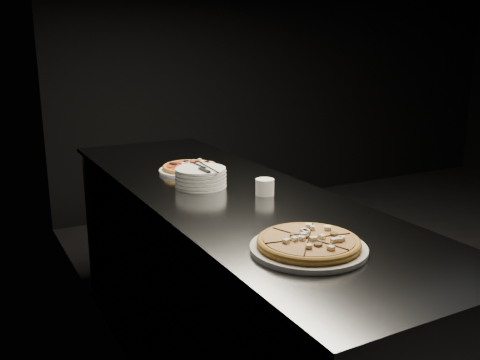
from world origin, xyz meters
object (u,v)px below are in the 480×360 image
pizza_tomato (190,168)px  cutlery (204,168)px  pizza_mushroom (309,244)px  plate_stack (201,177)px  counter (226,287)px  ramekin (265,186)px

pizza_tomato → cutlery: 0.30m
pizza_mushroom → plate_stack: (0.02, 0.84, 0.02)m
pizza_mushroom → pizza_tomato: (0.09, 1.10, -0.00)m
pizza_mushroom → cutlery: 0.82m
pizza_mushroom → cutlery: bearing=87.9°
pizza_tomato → plate_stack: 0.28m
counter → plate_stack: plate_stack is taller
pizza_mushroom → ramekin: size_ratio=4.81×
counter → cutlery: size_ratio=10.43×
pizza_mushroom → pizza_tomato: pizza_mushroom is taller
pizza_tomato → ramekin: 0.53m
plate_stack → counter: bearing=-49.7°
pizza_tomato → cutlery: cutlery is taller
pizza_tomato → plate_stack: size_ratio=1.37×
pizza_tomato → cutlery: (-0.06, -0.29, 0.07)m
pizza_tomato → plate_stack: bearing=-103.9°
counter → pizza_tomato: pizza_tomato is taller
plate_stack → pizza_tomato: bearing=76.1°
counter → cutlery: cutlery is taller
counter → cutlery: bearing=132.7°
counter → pizza_mushroom: bearing=-97.4°
counter → plate_stack: (-0.08, 0.09, 0.50)m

